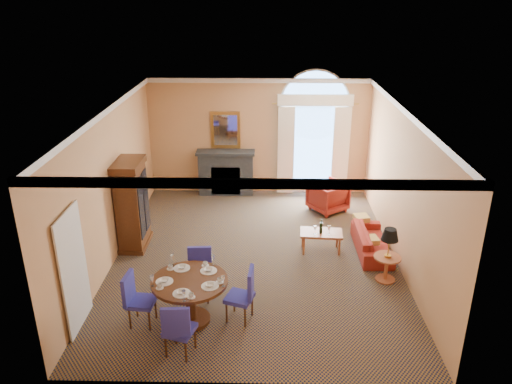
{
  "coord_description": "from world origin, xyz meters",
  "views": [
    {
      "loc": [
        0.22,
        -9.46,
        5.39
      ],
      "look_at": [
        0.0,
        0.5,
        1.3
      ],
      "focal_mm": 35.0,
      "sensor_mm": 36.0,
      "label": 1
    }
  ],
  "objects_px": {
    "dining_table": "(190,291)",
    "sofa": "(372,241)",
    "armoire": "(132,206)",
    "armchair": "(328,196)",
    "side_table": "(389,248)",
    "coffee_table": "(321,234)"
  },
  "relations": [
    {
      "from": "armchair",
      "to": "coffee_table",
      "type": "distance_m",
      "value": 2.22
    },
    {
      "from": "armchair",
      "to": "sofa",
      "type": "bearing_deg",
      "value": 73.46
    },
    {
      "from": "dining_table",
      "to": "side_table",
      "type": "bearing_deg",
      "value": 20.67
    },
    {
      "from": "dining_table",
      "to": "side_table",
      "type": "relative_size",
      "value": 1.18
    },
    {
      "from": "dining_table",
      "to": "sofa",
      "type": "height_order",
      "value": "dining_table"
    },
    {
      "from": "armchair",
      "to": "coffee_table",
      "type": "xyz_separation_m",
      "value": [
        -0.38,
        -2.19,
        0.04
      ]
    },
    {
      "from": "armoire",
      "to": "coffee_table",
      "type": "xyz_separation_m",
      "value": [
        4.15,
        -0.2,
        -0.54
      ]
    },
    {
      "from": "sofa",
      "to": "armchair",
      "type": "distance_m",
      "value": 2.3
    },
    {
      "from": "armoire",
      "to": "sofa",
      "type": "relative_size",
      "value": 1.17
    },
    {
      "from": "armoire",
      "to": "coffee_table",
      "type": "bearing_deg",
      "value": -2.83
    },
    {
      "from": "armoire",
      "to": "armchair",
      "type": "xyz_separation_m",
      "value": [
        4.53,
        1.98,
        -0.57
      ]
    },
    {
      "from": "dining_table",
      "to": "side_table",
      "type": "height_order",
      "value": "side_table"
    },
    {
      "from": "dining_table",
      "to": "coffee_table",
      "type": "relative_size",
      "value": 1.39
    },
    {
      "from": "sofa",
      "to": "side_table",
      "type": "height_order",
      "value": "side_table"
    },
    {
      "from": "armoire",
      "to": "dining_table",
      "type": "bearing_deg",
      "value": -58.92
    },
    {
      "from": "dining_table",
      "to": "sofa",
      "type": "distance_m",
      "value": 4.44
    },
    {
      "from": "sofa",
      "to": "coffee_table",
      "type": "height_order",
      "value": "coffee_table"
    },
    {
      "from": "armoire",
      "to": "sofa",
      "type": "bearing_deg",
      "value": -2.09
    },
    {
      "from": "armchair",
      "to": "dining_table",
      "type": "bearing_deg",
      "value": 23.42
    },
    {
      "from": "side_table",
      "to": "armchair",
      "type": "bearing_deg",
      "value": 103.24
    },
    {
      "from": "dining_table",
      "to": "armoire",
      "type": "bearing_deg",
      "value": 121.08
    },
    {
      "from": "sofa",
      "to": "armoire",
      "type": "bearing_deg",
      "value": 87.95
    }
  ]
}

